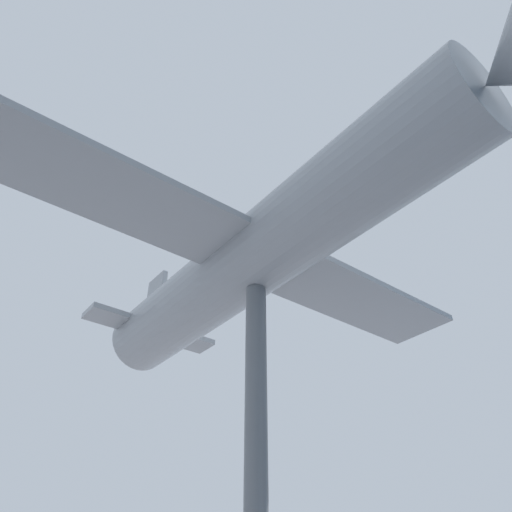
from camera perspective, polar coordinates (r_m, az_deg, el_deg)
support_pylon_central at (r=10.98m, az=0.00°, el=-21.88°), size 0.50×0.50×7.94m
suspended_airplane at (r=12.89m, az=0.70°, el=0.55°), size 14.18×14.45×3.28m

